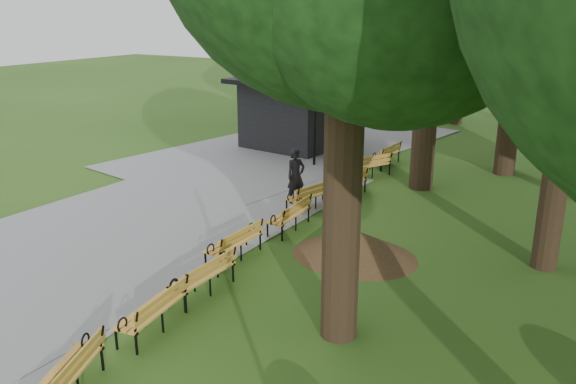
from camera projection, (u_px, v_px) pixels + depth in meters
The scene contains 15 objects.
ground at pixel (160, 306), 12.23m from camera, with size 100.00×100.00×0.00m, color #2C5618.
path at pixel (127, 226), 16.63m from camera, with size 12.00×38.00×0.06m, color gray.
person at pixel (296, 176), 18.38m from camera, with size 0.65×0.43×1.78m, color black.
kiosk at pixel (294, 113), 25.65m from camera, with size 4.91×4.27×3.07m, color black, non-canonical shape.
lamp_post at pixel (279, 95), 24.26m from camera, with size 0.32×0.32×3.49m.
dirt_mound at pixel (354, 243), 14.59m from camera, with size 2.69×2.69×0.70m, color #47301C.
bench_1 at pixel (64, 375), 9.23m from camera, with size 1.90×0.64×0.88m, color gold, non-canonical shape.
bench_2 at pixel (152, 310), 11.22m from camera, with size 1.90×0.64×0.88m, color gold, non-canonical shape.
bench_3 at pixel (202, 275), 12.65m from camera, with size 1.90×0.64×0.88m, color gold, non-canonical shape.
bench_4 at pixel (234, 242), 14.41m from camera, with size 1.90×0.64×0.88m, color gold, non-canonical shape.
bench_5 at pixel (289, 215), 16.33m from camera, with size 1.90×0.64×0.88m, color gold, non-canonical shape.
bench_6 at pixel (311, 195), 18.07m from camera, with size 1.90×0.64×0.88m, color gold, non-canonical shape.
bench_7 at pixel (345, 183), 19.24m from camera, with size 1.90×0.64×0.88m, color gold, non-canonical shape.
bench_8 at pixel (369, 165), 21.44m from camera, with size 1.90×0.64×0.88m, color gold, non-canonical shape.
bench_9 at pixel (385, 155), 22.96m from camera, with size 1.90×0.64×0.88m, color gold, non-canonical shape.
Camera 1 is at (7.88, -8.05, 5.97)m, focal length 36.63 mm.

